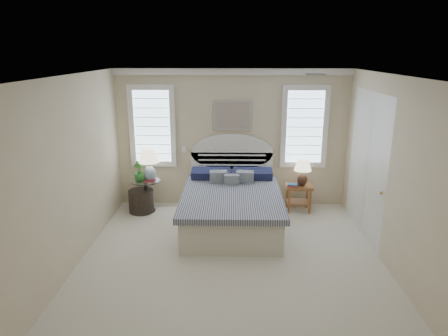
% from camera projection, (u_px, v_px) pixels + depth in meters
% --- Properties ---
extents(floor, '(4.50, 5.00, 0.01)m').
position_uv_depth(floor, '(231.00, 266.00, 5.81)').
color(floor, '#BFB5A3').
rests_on(floor, ground).
extents(ceiling, '(4.50, 5.00, 0.01)m').
position_uv_depth(ceiling, '(232.00, 76.00, 5.05)').
color(ceiling, white).
rests_on(ceiling, wall_back).
extents(wall_back, '(4.50, 0.02, 2.70)m').
position_uv_depth(wall_back, '(232.00, 139.00, 7.82)').
color(wall_back, beige).
rests_on(wall_back, floor).
extents(wall_left, '(0.02, 5.00, 2.70)m').
position_uv_depth(wall_left, '(68.00, 177.00, 5.47)').
color(wall_left, beige).
rests_on(wall_left, floor).
extents(wall_right, '(0.02, 5.00, 2.70)m').
position_uv_depth(wall_right, '(398.00, 179.00, 5.38)').
color(wall_right, beige).
rests_on(wall_right, floor).
extents(crown_molding, '(4.50, 0.08, 0.12)m').
position_uv_depth(crown_molding, '(232.00, 72.00, 7.42)').
color(crown_molding, white).
rests_on(crown_molding, wall_back).
extents(hvac_vent, '(0.30, 0.20, 0.02)m').
position_uv_depth(hvac_vent, '(315.00, 74.00, 5.80)').
color(hvac_vent, '#B2B2B2').
rests_on(hvac_vent, ceiling).
extents(switch_plate, '(0.08, 0.01, 0.12)m').
position_uv_depth(switch_plate, '(184.00, 149.00, 7.89)').
color(switch_plate, white).
rests_on(switch_plate, wall_back).
extents(window_left, '(0.90, 0.06, 1.60)m').
position_uv_depth(window_left, '(153.00, 126.00, 7.77)').
color(window_left, '#C3E2F8').
rests_on(window_left, wall_back).
extents(window_right, '(0.90, 0.06, 1.60)m').
position_uv_depth(window_right, '(304.00, 127.00, 7.71)').
color(window_right, '#C3E2F8').
rests_on(window_right, wall_back).
extents(painting, '(0.74, 0.04, 0.58)m').
position_uv_depth(painting, '(232.00, 115.00, 7.65)').
color(painting, silver).
rests_on(painting, wall_back).
extents(closet_door, '(0.02, 1.80, 2.40)m').
position_uv_depth(closet_door, '(367.00, 165.00, 6.57)').
color(closet_door, silver).
rests_on(closet_door, floor).
extents(bed, '(1.72, 2.28, 1.47)m').
position_uv_depth(bed, '(231.00, 204.00, 7.10)').
color(bed, '#ECE7CF').
rests_on(bed, floor).
extents(side_table_left, '(0.56, 0.56, 0.63)m').
position_uv_depth(side_table_left, '(146.00, 192.00, 7.70)').
color(side_table_left, black).
rests_on(side_table_left, floor).
extents(nightstand_right, '(0.50, 0.40, 0.53)m').
position_uv_depth(nightstand_right, '(299.00, 192.00, 7.73)').
color(nightstand_right, '#935A30').
rests_on(nightstand_right, floor).
extents(floor_pot, '(0.59, 0.59, 0.44)m').
position_uv_depth(floor_pot, '(141.00, 201.00, 7.72)').
color(floor_pot, black).
rests_on(floor_pot, floor).
extents(lamp_left, '(0.43, 0.43, 0.63)m').
position_uv_depth(lamp_left, '(149.00, 161.00, 7.52)').
color(lamp_left, silver).
rests_on(lamp_left, side_table_left).
extents(lamp_right, '(0.35, 0.35, 0.53)m').
position_uv_depth(lamp_right, '(303.00, 169.00, 7.56)').
color(lamp_right, black).
rests_on(lamp_right, nightstand_right).
extents(potted_plant, '(0.26, 0.26, 0.40)m').
position_uv_depth(potted_plant, '(139.00, 171.00, 7.51)').
color(potted_plant, '#377A31').
rests_on(potted_plant, side_table_left).
extents(books_left, '(0.19, 0.14, 0.03)m').
position_uv_depth(books_left, '(150.00, 181.00, 7.58)').
color(books_left, '#A4292F').
rests_on(books_left, side_table_left).
extents(books_right, '(0.23, 0.19, 0.05)m').
position_uv_depth(books_right, '(293.00, 185.00, 7.58)').
color(books_right, '#A4292F').
rests_on(books_right, nightstand_right).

